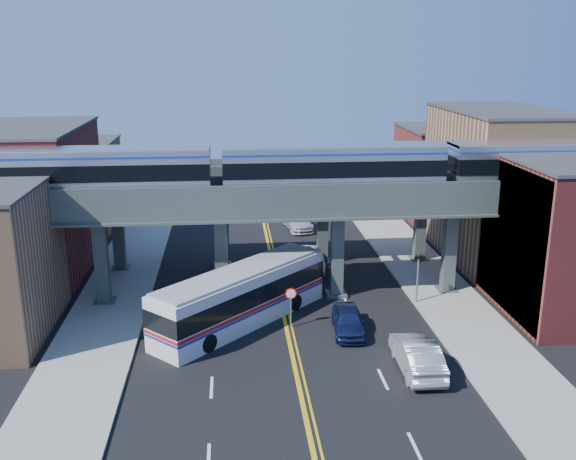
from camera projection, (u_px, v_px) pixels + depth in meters
name	position (u px, v px, depth m)	size (l,w,h in m)	color
ground	(291.00, 349.00, 37.27)	(120.00, 120.00, 0.00)	black
sidewalk_west	(117.00, 292.00, 45.79)	(5.00, 70.00, 0.16)	gray
sidewalk_east	(431.00, 281.00, 47.85)	(5.00, 70.00, 0.16)	gray
building_west_b	(32.00, 201.00, 49.42)	(8.00, 14.00, 11.00)	maroon
building_west_c	(73.00, 185.00, 62.27)	(8.00, 10.00, 8.00)	#99704F
building_east_a	(570.00, 238.00, 41.38)	(8.00, 10.00, 10.00)	maroon
building_east_b	(496.00, 185.00, 52.59)	(8.00, 14.00, 12.00)	#99704F
building_east_c	(443.00, 173.00, 65.45)	(8.00, 10.00, 9.00)	maroon
mural_panel	(510.00, 244.00, 41.09)	(0.10, 9.50, 9.50)	teal
elevated_viaduct_near	(279.00, 208.00, 43.15)	(52.00, 3.60, 7.40)	#424C4A
elevated_viaduct_far	(272.00, 186.00, 49.85)	(52.00, 3.60, 7.40)	#424C4A
transit_train	(333.00, 167.00, 42.72)	(45.65, 2.86, 3.33)	black
stop_sign	(291.00, 301.00, 39.68)	(0.76, 0.09, 2.63)	slate
traffic_signal	(418.00, 272.00, 43.20)	(0.15, 0.18, 4.10)	slate
transit_bus	(242.00, 297.00, 40.36)	(11.39, 11.45, 3.41)	silver
car_lane_a	(348.00, 321.00, 39.21)	(1.83, 4.55, 1.55)	#11183E
car_lane_b	(299.00, 261.00, 49.84)	(1.85, 5.31, 1.75)	#28282A
car_lane_c	(308.00, 259.00, 50.44)	(2.74, 5.95, 1.65)	white
car_lane_d	(297.00, 221.00, 61.72)	(2.20, 5.42, 1.57)	silver
car_parked_curb	(417.00, 355.00, 34.56)	(1.91, 5.47, 1.80)	#A2A1A6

